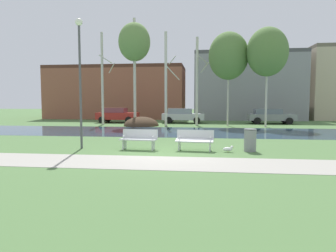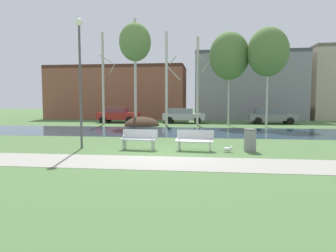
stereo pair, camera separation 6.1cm
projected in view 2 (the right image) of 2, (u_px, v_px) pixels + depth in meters
The scene contains 20 objects.
ground_plane at pixel (182, 131), 21.93m from camera, with size 120.00×120.00×0.00m, color #4C703D.
paved_path_strip at pixel (156, 163), 10.41m from camera, with size 60.00×2.36×0.01m, color #9E998E.
river_band at pixel (181, 132), 21.10m from camera, with size 80.00×7.07×0.01m, color #2D475B.
soil_mound at pixel (142, 126), 26.41m from camera, with size 3.01×3.28×1.57m, color #423021.
bench_left at pixel (139, 139), 13.28m from camera, with size 1.64×0.71×0.87m.
bench_right at pixel (195, 140), 12.98m from camera, with size 1.64×0.71×0.87m.
trash_bin at pixel (250, 140), 12.76m from camera, with size 0.53×0.53×0.95m.
seagull at pixel (228, 149), 12.57m from camera, with size 0.47×0.17×0.27m.
streetlamp at pixel (80, 63), 13.32m from camera, with size 0.32×0.32×5.69m.
birch_far_left at pixel (103, 78), 27.47m from camera, with size 1.34×2.16×8.28m.
birch_left at pixel (135, 43), 26.75m from camera, with size 2.80×2.80×9.39m.
birch_center_left at pixel (167, 79), 25.88m from camera, with size 1.33×2.08×7.98m.
birch_center at pixel (198, 81), 26.68m from camera, with size 1.39×2.22×7.70m.
birch_center_right at pixel (229, 56), 25.92m from camera, with size 3.38×3.38×8.01m.
birch_right at pixel (268, 52), 24.49m from camera, with size 3.29×3.29×8.07m.
parked_van_nearest_red at pixel (118, 115), 30.34m from camera, with size 4.04×2.07×1.46m.
parked_sedan_second_silver at pixel (183, 115), 29.69m from camera, with size 4.05×2.04×1.42m.
parked_hatch_third_grey at pixel (271, 116), 28.65m from camera, with size 4.31×2.02×1.39m.
building_brick_low at pixel (118, 93), 38.35m from camera, with size 16.71×6.66×6.39m.
building_grey_warehouse at pixel (246, 87), 37.38m from camera, with size 12.16×9.67×7.69m.
Camera 2 is at (1.67, -11.80, 2.09)m, focal length 32.53 mm.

